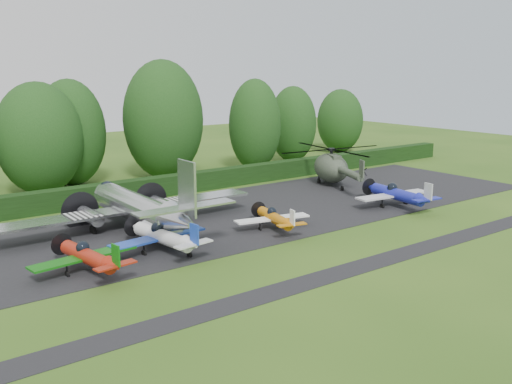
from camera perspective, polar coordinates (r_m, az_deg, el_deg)
ground at (r=41.67m, az=2.87°, el=-5.66°), size 160.00×160.00×0.00m
apron at (r=49.44m, az=-4.56°, el=-2.77°), size 70.00×18.00×0.01m
taxiway_verge at (r=37.51m, az=8.78°, el=-7.88°), size 70.00×2.00×0.00m
hedgerow at (r=58.77m, az=-10.31°, el=-0.49°), size 90.00×1.60×2.00m
transport_plane at (r=46.31m, az=-11.74°, el=-1.54°), size 21.93×16.82×7.03m
light_plane_red at (r=38.04m, az=-16.49°, el=-6.16°), size 7.08×7.45×2.72m
light_plane_white at (r=40.96m, az=-9.34°, el=-4.38°), size 7.49×7.87×2.88m
light_plane_orange at (r=45.99m, az=1.85°, el=-2.60°), size 6.31×6.63×2.42m
light_plane_blue at (r=54.97m, az=13.89°, el=-0.20°), size 7.90×8.31×3.04m
helicopter at (r=63.97m, az=7.56°, el=2.66°), size 12.77×14.95×4.11m
sign_board at (r=73.34m, az=8.53°, el=3.03°), size 3.02×0.11×1.70m
tree_0 at (r=67.64m, az=-9.27°, el=7.14°), size 9.30×9.30×13.82m
tree_1 at (r=79.17m, az=3.69°, el=6.78°), size 6.52×6.52×10.41m
tree_2 at (r=66.00m, az=-18.06°, el=5.65°), size 7.65×7.65×11.71m
tree_3 at (r=62.44m, az=-20.86°, el=5.01°), size 8.74×8.74×11.53m
tree_6 at (r=89.10m, az=8.41°, el=7.05°), size 7.01×7.01×9.65m
tree_8 at (r=72.29m, az=-0.11°, el=6.72°), size 6.60×6.60×11.53m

